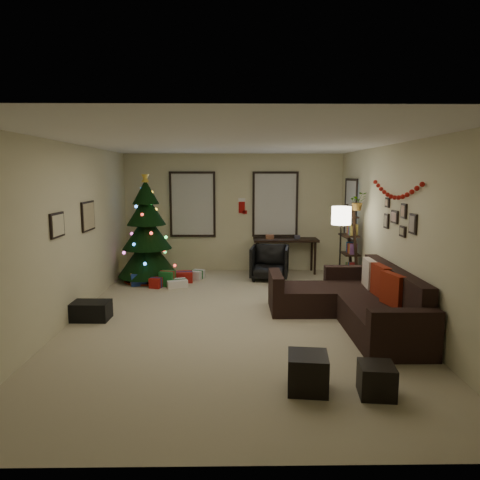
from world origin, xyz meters
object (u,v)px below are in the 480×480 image
sofa (355,304)px  christmas_tree (147,236)px  bookshelf (351,248)px  desk_chair (270,262)px  desk (286,243)px

sofa → christmas_tree: bearing=143.8°
christmas_tree → bookshelf: bearing=-9.3°
christmas_tree → bookshelf: size_ratio=1.40×
desk_chair → bookshelf: size_ratio=0.45×
christmas_tree → sofa: (3.67, -2.68, -0.68)m
sofa → desk: bearing=101.1°
christmas_tree → sofa: christmas_tree is taller
desk → desk_chair: desk is taller
sofa → bookshelf: size_ratio=1.65×
desk → bookshelf: size_ratio=0.88×
christmas_tree → desk: (3.00, 0.72, -0.27)m
christmas_tree → desk: 3.10m
sofa → bookshelf: (0.46, 2.01, 0.52)m
christmas_tree → desk: bearing=13.4°
christmas_tree → bookshelf: (4.12, -0.68, -0.16)m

